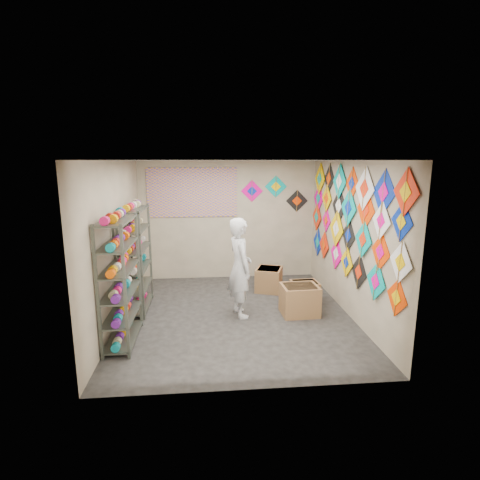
{
  "coord_description": "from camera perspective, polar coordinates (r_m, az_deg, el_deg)",
  "views": [
    {
      "loc": [
        -0.5,
        -6.25,
        2.69
      ],
      "look_at": [
        0.1,
        0.3,
        1.3
      ],
      "focal_mm": 28.0,
      "sensor_mm": 36.0,
      "label": 1
    }
  ],
  "objects": [
    {
      "name": "ground",
      "position": [
        6.82,
        -0.62,
        -11.29
      ],
      "size": [
        4.5,
        4.5,
        0.0
      ],
      "primitive_type": "plane",
      "color": "black"
    },
    {
      "name": "shelf_rack_front",
      "position": [
        5.81,
        -17.8,
        -6.07
      ],
      "size": [
        0.4,
        1.1,
        1.9
      ],
      "primitive_type": "cube",
      "color": "#4C5147",
      "rests_on": "ground"
    },
    {
      "name": "carton_b",
      "position": [
        7.41,
        9.81,
        -7.83
      ],
      "size": [
        0.53,
        0.44,
        0.42
      ],
      "primitive_type": "cube",
      "rotation": [
        0.0,
        0.0,
        0.06
      ],
      "color": "olive",
      "rests_on": "ground"
    },
    {
      "name": "back_wall_kites",
      "position": [
        8.66,
        5.41,
        7.14
      ],
      "size": [
        1.56,
        0.02,
        0.84
      ],
      "color": "#F60095",
      "rests_on": "room_walls"
    },
    {
      "name": "carton_a",
      "position": [
        6.83,
        9.06,
        -9.0
      ],
      "size": [
        0.66,
        0.56,
        0.53
      ],
      "primitive_type": "cube",
      "rotation": [
        0.0,
        0.0,
        0.04
      ],
      "color": "olive",
      "rests_on": "ground"
    },
    {
      "name": "shelf_rack_back",
      "position": [
        7.04,
        -15.57,
        -2.83
      ],
      "size": [
        0.4,
        1.1,
        1.9
      ],
      "primitive_type": "cube",
      "color": "#4C5147",
      "rests_on": "ground"
    },
    {
      "name": "room_walls",
      "position": [
        6.35,
        -0.65,
        2.47
      ],
      "size": [
        4.5,
        4.5,
        4.5
      ],
      "color": "#B9A98E",
      "rests_on": "ground"
    },
    {
      "name": "poster",
      "position": [
        8.51,
        -7.3,
        7.19
      ],
      "size": [
        2.0,
        0.01,
        1.1
      ],
      "primitive_type": "cube",
      "color": "#6C4EA9",
      "rests_on": "room_walls"
    },
    {
      "name": "string_spools",
      "position": [
        6.4,
        -16.63,
        -3.48
      ],
      "size": [
        0.12,
        2.36,
        0.12
      ],
      "color": "#EA176D",
      "rests_on": "ground"
    },
    {
      "name": "kite_wall_display",
      "position": [
        6.86,
        16.05,
        3.03
      ],
      "size": [
        0.06,
        4.3,
        2.08
      ],
      "color": "#F43900",
      "rests_on": "room_walls"
    },
    {
      "name": "carton_c",
      "position": [
        7.96,
        4.42,
        -5.99
      ],
      "size": [
        0.66,
        0.69,
        0.49
      ],
      "primitive_type": "cube",
      "rotation": [
        0.0,
        0.0,
        -0.34
      ],
      "color": "olive",
      "rests_on": "ground"
    },
    {
      "name": "shopkeeper",
      "position": [
        6.52,
        -0.02,
        -4.21
      ],
      "size": [
        0.84,
        0.73,
        1.75
      ],
      "primitive_type": "imported",
      "rotation": [
        0.0,
        0.0,
        1.82
      ],
      "color": "silver",
      "rests_on": "ground"
    }
  ]
}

